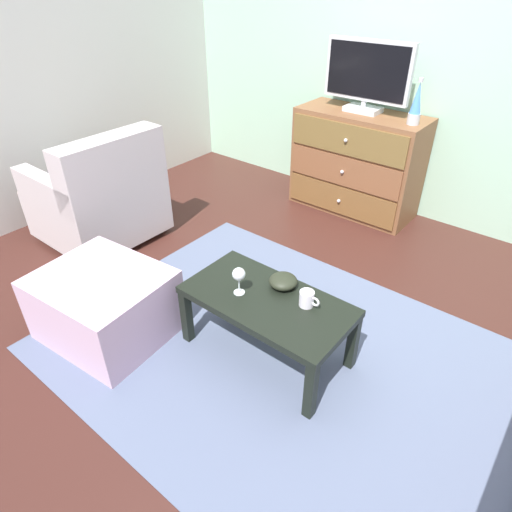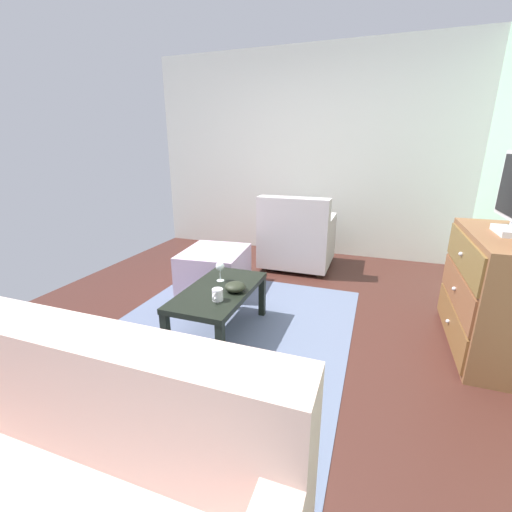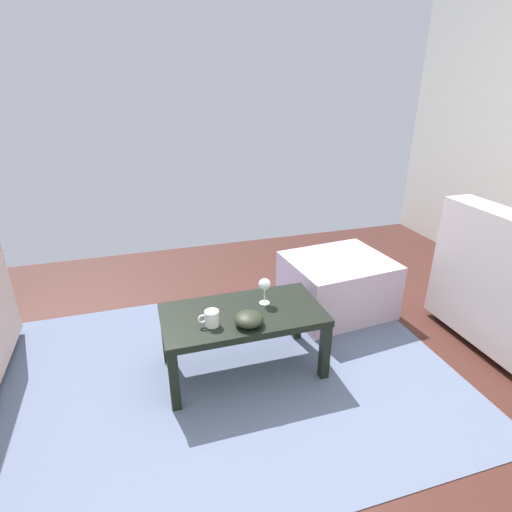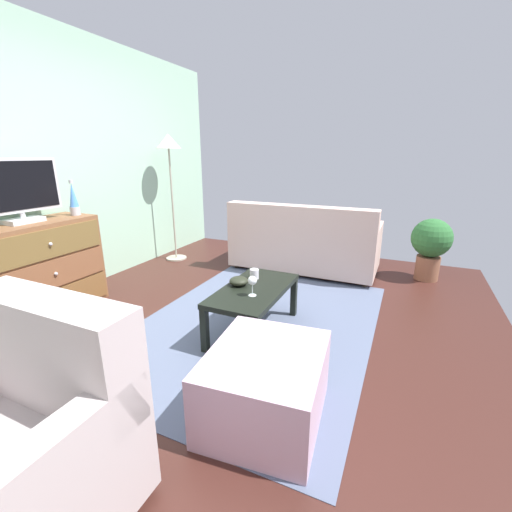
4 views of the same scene
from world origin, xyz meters
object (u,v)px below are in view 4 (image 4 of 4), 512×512
(mug, at_px, (254,274))
(dresser, at_px, (38,270))
(coffee_table, at_px, (254,294))
(potted_plant, at_px, (431,243))
(tv, at_px, (18,189))
(couch_large, at_px, (304,244))
(wine_glass, at_px, (252,281))
(standing_lamp, at_px, (169,153))
(ottoman, at_px, (266,385))
(bowl_decorative, at_px, (239,281))
(armchair, at_px, (6,454))
(lava_lamp, at_px, (73,200))

(mug, bearing_deg, dresser, 110.76)
(coffee_table, distance_m, potted_plant, 2.37)
(tv, height_order, coffee_table, tv)
(dresser, relative_size, couch_large, 0.60)
(wine_glass, xyz_separation_m, standing_lamp, (1.55, 1.90, 0.92))
(ottoman, bearing_deg, bowl_decorative, 35.18)
(couch_large, relative_size, armchair, 2.00)
(armchair, bearing_deg, couch_large, -1.82)
(wine_glass, xyz_separation_m, potted_plant, (2.10, -1.28, -0.07))
(dresser, distance_m, armchair, 2.12)
(tv, height_order, wine_glass, tv)
(lava_lamp, bearing_deg, armchair, -135.79)
(bowl_decorative, distance_m, couch_large, 1.69)
(lava_lamp, height_order, standing_lamp, standing_lamp)
(tv, distance_m, potted_plant, 4.14)
(couch_large, bearing_deg, potted_plant, -79.56)
(tv, xyz_separation_m, lava_lamp, (0.45, -0.07, -0.14))
(coffee_table, relative_size, standing_lamp, 0.54)
(lava_lamp, height_order, bowl_decorative, lava_lamp)
(couch_large, relative_size, standing_lamp, 1.06)
(lava_lamp, bearing_deg, standing_lamp, -0.20)
(bowl_decorative, distance_m, ottoman, 1.05)
(tv, height_order, potted_plant, tv)
(dresser, xyz_separation_m, ottoman, (-0.34, -2.35, -0.22))
(lava_lamp, bearing_deg, couch_large, -45.22)
(couch_large, bearing_deg, ottoman, -167.93)
(couch_large, height_order, armchair, armchair)
(ottoman, bearing_deg, mug, 27.60)
(coffee_table, distance_m, armchair, 1.78)
(mug, bearing_deg, wine_glass, -157.87)
(mug, relative_size, ottoman, 0.16)
(tv, bearing_deg, standing_lamp, -2.17)
(wine_glass, relative_size, armchair, 0.18)
(mug, relative_size, armchair, 0.13)
(tv, height_order, lava_lamp, tv)
(standing_lamp, distance_m, potted_plant, 3.38)
(tv, xyz_separation_m, bowl_decorative, (0.51, -1.78, -0.71))
(bowl_decorative, bearing_deg, couch_large, -1.72)
(coffee_table, distance_m, ottoman, 0.96)
(lava_lamp, xyz_separation_m, couch_large, (1.75, -1.77, -0.67))
(tv, relative_size, armchair, 0.80)
(bowl_decorative, height_order, ottoman, bowl_decorative)
(dresser, distance_m, tv, 0.71)
(lava_lamp, xyz_separation_m, coffee_table, (0.07, -1.85, -0.66))
(dresser, xyz_separation_m, standing_lamp, (1.90, -0.05, 1.00))
(potted_plant, bearing_deg, couch_large, 100.44)
(dresser, height_order, armchair, armchair)
(coffee_table, height_order, mug, mug)
(lava_lamp, height_order, mug, lava_lamp)
(ottoman, xyz_separation_m, standing_lamp, (2.23, 2.30, 1.22))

